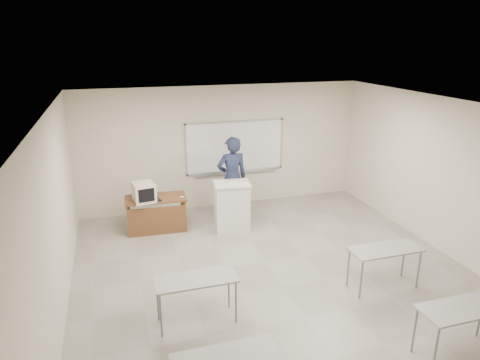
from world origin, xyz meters
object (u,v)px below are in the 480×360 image
object	(u,v)px
podium	(232,206)
laptop	(151,197)
keyboard	(238,181)
presenter	(232,178)
crt_monitor	(144,192)
mouse	(182,197)
instructor_desk	(157,209)
whiteboard	(235,147)

from	to	relation	value
podium	laptop	world-z (taller)	podium
keyboard	presenter	size ratio (longest dim) A/B	0.25
crt_monitor	mouse	bearing A→B (deg)	-14.13
laptop	presenter	size ratio (longest dim) A/B	0.18
instructor_desk	crt_monitor	size ratio (longest dim) A/B	2.68
podium	presenter	distance (m)	0.79
crt_monitor	keyboard	size ratio (longest dim) A/B	1.00
laptop	keyboard	size ratio (longest dim) A/B	0.73
mouse	keyboard	world-z (taller)	keyboard
whiteboard	keyboard	size ratio (longest dim) A/B	5.08
whiteboard	presenter	world-z (taller)	whiteboard
whiteboard	presenter	size ratio (longest dim) A/B	1.27
instructor_desk	laptop	world-z (taller)	laptop
mouse	whiteboard	bearing A→B (deg)	42.01
instructor_desk	laptop	xyz separation A→B (m)	(-0.10, -0.01, 0.29)
instructor_desk	laptop	distance (m)	0.30
podium	presenter	bearing A→B (deg)	80.81
crt_monitor	mouse	xyz separation A→B (m)	(0.80, -0.08, -0.18)
whiteboard	presenter	bearing A→B (deg)	-110.85
crt_monitor	mouse	world-z (taller)	crt_monitor
podium	presenter	size ratio (longest dim) A/B	0.55
whiteboard	presenter	xyz separation A→B (m)	(-0.32, -0.84, -0.50)
keyboard	presenter	bearing A→B (deg)	98.65
podium	mouse	bearing A→B (deg)	172.37
keyboard	crt_monitor	bearing A→B (deg)	-175.70
crt_monitor	laptop	size ratio (longest dim) A/B	1.37
instructor_desk	crt_monitor	xyz separation A→B (m)	(-0.25, -0.01, 0.42)
whiteboard	crt_monitor	bearing A→B (deg)	-154.48
crt_monitor	laptop	world-z (taller)	crt_monitor
laptop	keyboard	bearing A→B (deg)	-23.56
podium	keyboard	world-z (taller)	keyboard
instructor_desk	keyboard	size ratio (longest dim) A/B	2.69
instructor_desk	mouse	size ratio (longest dim) A/B	12.29
laptop	crt_monitor	bearing A→B (deg)	165.61
whiteboard	keyboard	distance (m)	1.48
crt_monitor	laptop	xyz separation A→B (m)	(0.15, 0.00, -0.14)
whiteboard	mouse	size ratio (longest dim) A/B	23.25
instructor_desk	mouse	distance (m)	0.61
crt_monitor	presenter	bearing A→B (deg)	-0.78
instructor_desk	podium	xyz separation A→B (m)	(1.60, -0.36, 0.02)
laptop	keyboard	xyz separation A→B (m)	(1.85, -0.27, 0.28)
instructor_desk	presenter	bearing A→B (deg)	11.79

